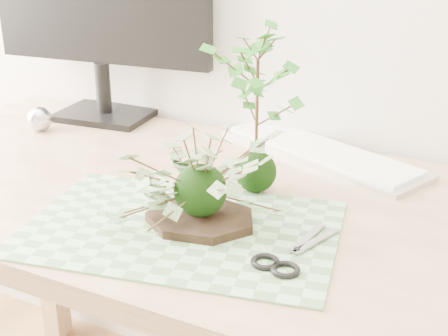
# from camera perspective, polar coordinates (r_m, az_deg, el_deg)

# --- Properties ---
(desk) EXTENTS (1.60, 0.70, 0.74)m
(desk) POSITION_cam_1_polar(r_m,az_deg,el_deg) (1.16, 0.51, -6.81)
(desk) COLOR tan
(desk) RESTS_ON ground_plane
(cutting_mat) EXTENTS (0.56, 0.43, 0.00)m
(cutting_mat) POSITION_cam_1_polar(r_m,az_deg,el_deg) (1.02, -3.90, -5.51)
(cutting_mat) COLOR #537A4C
(cutting_mat) RESTS_ON desk
(stone_dish) EXTENTS (0.22, 0.22, 0.01)m
(stone_dish) POSITION_cam_1_polar(r_m,az_deg,el_deg) (1.03, -2.13, -4.67)
(stone_dish) COLOR black
(stone_dish) RESTS_ON cutting_mat
(ivy_kokedama) EXTENTS (0.28, 0.28, 0.17)m
(ivy_kokedama) POSITION_cam_1_polar(r_m,az_deg,el_deg) (0.99, -2.20, 0.09)
(ivy_kokedama) COLOR black
(ivy_kokedama) RESTS_ON stone_dish
(maple_kokedama) EXTENTS (0.19, 0.19, 0.32)m
(maple_kokedama) POSITION_cam_1_polar(r_m,az_deg,el_deg) (1.08, 3.10, 8.82)
(maple_kokedama) COLOR black
(maple_kokedama) RESTS_ON desk
(keyboard) EXTENTS (0.50, 0.31, 0.02)m
(keyboard) POSITION_cam_1_polar(r_m,az_deg,el_deg) (1.33, 8.78, 1.49)
(keyboard) COLOR silver
(keyboard) RESTS_ON desk
(foil_ball) EXTENTS (0.06, 0.06, 0.06)m
(foil_ball) POSITION_cam_1_polar(r_m,az_deg,el_deg) (1.53, -16.49, 4.34)
(foil_ball) COLOR silver
(foil_ball) RESTS_ON desk
(scissors) EXTENTS (0.09, 0.18, 0.01)m
(scissors) POSITION_cam_1_polar(r_m,az_deg,el_deg) (0.92, 5.80, -8.40)
(scissors) COLOR gray
(scissors) RESTS_ON cutting_mat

